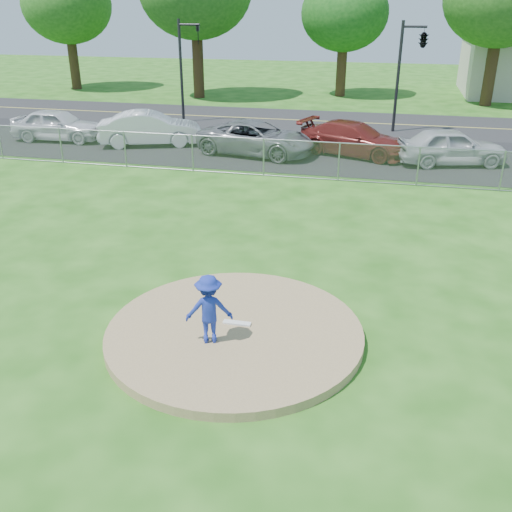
{
  "coord_description": "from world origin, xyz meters",
  "views": [
    {
      "loc": [
        2.77,
        -9.93,
        6.5
      ],
      "look_at": [
        0.0,
        2.0,
        1.0
      ],
      "focal_mm": 40.0,
      "sensor_mm": 36.0,
      "label": 1
    }
  ],
  "objects_px": {
    "traffic_cone": "(212,146)",
    "parked_car_white": "(150,128)",
    "parked_car_gray": "(256,138)",
    "parked_car_darkred": "(354,139)",
    "tree_center": "(345,1)",
    "parked_car_pearl": "(452,146)",
    "traffic_signal_center": "(421,41)",
    "traffic_signal_left": "(185,62)",
    "parked_car_silver": "(58,125)",
    "pitcher": "(209,309)"
  },
  "relations": [
    {
      "from": "pitcher",
      "to": "traffic_signal_center",
      "type": "bearing_deg",
      "value": -118.25
    },
    {
      "from": "parked_car_white",
      "to": "parked_car_darkred",
      "type": "height_order",
      "value": "parked_car_white"
    },
    {
      "from": "parked_car_silver",
      "to": "parked_car_white",
      "type": "height_order",
      "value": "parked_car_white"
    },
    {
      "from": "traffic_cone",
      "to": "parked_car_pearl",
      "type": "height_order",
      "value": "parked_car_pearl"
    },
    {
      "from": "tree_center",
      "to": "traffic_signal_left",
      "type": "relative_size",
      "value": 1.76
    },
    {
      "from": "traffic_cone",
      "to": "traffic_signal_left",
      "type": "bearing_deg",
      "value": 117.9
    },
    {
      "from": "traffic_signal_center",
      "to": "pitcher",
      "type": "distance_m",
      "value": 23.26
    },
    {
      "from": "traffic_signal_center",
      "to": "traffic_signal_left",
      "type": "bearing_deg",
      "value": 180.0
    },
    {
      "from": "traffic_signal_left",
      "to": "traffic_signal_center",
      "type": "distance_m",
      "value": 12.79
    },
    {
      "from": "parked_car_gray",
      "to": "parked_car_darkred",
      "type": "distance_m",
      "value": 4.46
    },
    {
      "from": "parked_car_gray",
      "to": "parked_car_darkred",
      "type": "height_order",
      "value": "parked_car_gray"
    },
    {
      "from": "traffic_cone",
      "to": "parked_car_white",
      "type": "bearing_deg",
      "value": 165.81
    },
    {
      "from": "tree_center",
      "to": "traffic_signal_center",
      "type": "height_order",
      "value": "tree_center"
    },
    {
      "from": "parked_car_silver",
      "to": "parked_car_darkred",
      "type": "height_order",
      "value": "parked_car_silver"
    },
    {
      "from": "traffic_signal_center",
      "to": "parked_car_gray",
      "type": "relative_size",
      "value": 1.05
    },
    {
      "from": "pitcher",
      "to": "parked_car_gray",
      "type": "distance_m",
      "value": 16.14
    },
    {
      "from": "traffic_signal_left",
      "to": "parked_car_darkred",
      "type": "bearing_deg",
      "value": -29.84
    },
    {
      "from": "traffic_signal_center",
      "to": "pitcher",
      "type": "bearing_deg",
      "value": -100.87
    },
    {
      "from": "traffic_signal_left",
      "to": "parked_car_silver",
      "type": "height_order",
      "value": "traffic_signal_left"
    },
    {
      "from": "traffic_signal_left",
      "to": "parked_car_pearl",
      "type": "height_order",
      "value": "traffic_signal_left"
    },
    {
      "from": "parked_car_silver",
      "to": "parked_car_pearl",
      "type": "height_order",
      "value": "parked_car_silver"
    },
    {
      "from": "traffic_signal_left",
      "to": "parked_car_white",
      "type": "distance_m",
      "value": 6.53
    },
    {
      "from": "traffic_signal_left",
      "to": "parked_car_gray",
      "type": "relative_size",
      "value": 1.05
    },
    {
      "from": "pitcher",
      "to": "parked_car_white",
      "type": "bearing_deg",
      "value": -81.1
    },
    {
      "from": "parked_car_white",
      "to": "parked_car_gray",
      "type": "height_order",
      "value": "parked_car_white"
    },
    {
      "from": "pitcher",
      "to": "traffic_cone",
      "type": "xyz_separation_m",
      "value": [
        -4.76,
        15.69,
        -0.6
      ]
    },
    {
      "from": "parked_car_silver",
      "to": "parked_car_darkred",
      "type": "bearing_deg",
      "value": -91.23
    },
    {
      "from": "pitcher",
      "to": "traffic_cone",
      "type": "height_order",
      "value": "pitcher"
    },
    {
      "from": "traffic_cone",
      "to": "parked_car_darkred",
      "type": "height_order",
      "value": "parked_car_darkred"
    },
    {
      "from": "tree_center",
      "to": "traffic_signal_center",
      "type": "bearing_deg",
      "value": -67.51
    },
    {
      "from": "traffic_signal_center",
      "to": "parked_car_darkred",
      "type": "relative_size",
      "value": 1.09
    },
    {
      "from": "parked_car_silver",
      "to": "parked_car_gray",
      "type": "bearing_deg",
      "value": -95.54
    },
    {
      "from": "parked_car_silver",
      "to": "parked_car_white",
      "type": "relative_size",
      "value": 0.93
    },
    {
      "from": "traffic_signal_center",
      "to": "parked_car_silver",
      "type": "distance_m",
      "value": 18.87
    },
    {
      "from": "tree_center",
      "to": "parked_car_pearl",
      "type": "xyz_separation_m",
      "value": [
        6.48,
        -18.47,
        -5.68
      ]
    },
    {
      "from": "tree_center",
      "to": "traffic_signal_center",
      "type": "relative_size",
      "value": 1.76
    },
    {
      "from": "tree_center",
      "to": "parked_car_darkred",
      "type": "xyz_separation_m",
      "value": [
        2.29,
        -17.77,
        -5.72
      ]
    },
    {
      "from": "traffic_signal_center",
      "to": "parked_car_silver",
      "type": "relative_size",
      "value": 1.22
    },
    {
      "from": "traffic_signal_left",
      "to": "parked_car_darkred",
      "type": "relative_size",
      "value": 1.09
    },
    {
      "from": "parked_car_white",
      "to": "parked_car_silver",
      "type": "bearing_deg",
      "value": 71.66
    },
    {
      "from": "traffic_cone",
      "to": "parked_car_darkred",
      "type": "xyz_separation_m",
      "value": [
        6.42,
        1.1,
        0.42
      ]
    },
    {
      "from": "traffic_signal_center",
      "to": "parked_car_white",
      "type": "bearing_deg",
      "value": -154.34
    },
    {
      "from": "traffic_signal_left",
      "to": "pitcher",
      "type": "relative_size",
      "value": 3.85
    },
    {
      "from": "tree_center",
      "to": "parked_car_silver",
      "type": "xyz_separation_m",
      "value": [
        -12.47,
        -18.1,
        -5.68
      ]
    },
    {
      "from": "parked_car_darkred",
      "to": "traffic_signal_center",
      "type": "bearing_deg",
      "value": -5.55
    },
    {
      "from": "parked_car_darkred",
      "to": "pitcher",
      "type": "bearing_deg",
      "value": -166.24
    },
    {
      "from": "tree_center",
      "to": "parked_car_gray",
      "type": "bearing_deg",
      "value": -96.38
    },
    {
      "from": "traffic_cone",
      "to": "parked_car_white",
      "type": "distance_m",
      "value": 3.55
    },
    {
      "from": "parked_car_pearl",
      "to": "parked_car_white",
      "type": "bearing_deg",
      "value": 73.51
    },
    {
      "from": "traffic_signal_left",
      "to": "traffic_cone",
      "type": "height_order",
      "value": "traffic_signal_left"
    }
  ]
}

